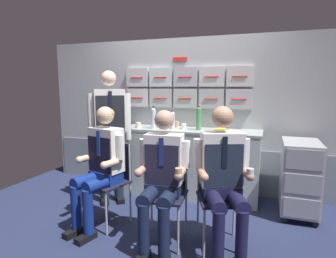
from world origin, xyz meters
TOP-DOWN VIEW (x-y plane):
  - ground at (0.00, 0.00)m, footprint 4.80×4.80m
  - galley_bulkhead at (0.01, 1.37)m, footprint 4.20×0.14m
  - galley_counter at (0.20, 1.09)m, footprint 1.88×0.53m
  - service_trolley at (1.57, 0.91)m, footprint 0.40×0.65m
  - folding_chair_left at (-0.38, 0.08)m, footprint 0.49×0.49m
  - crew_member_left at (-0.43, -0.08)m, footprint 0.51×0.65m
  - folding_chair_right at (0.29, -0.06)m, footprint 0.43×0.43m
  - crew_member_right at (0.30, -0.22)m, footprint 0.49×0.61m
  - folding_chair_by_counter at (0.78, 0.03)m, footprint 0.52×0.52m
  - crew_member_by_counter at (0.84, -0.12)m, footprint 0.56×0.69m
  - crew_member_standing at (-0.67, 0.54)m, footprint 0.44×0.40m
  - water_bottle_clear at (0.34, 1.07)m, footprint 0.07×0.07m
  - sparkling_bottle_green at (-0.27, 1.00)m, footprint 0.07×0.07m
  - water_bottle_short at (-0.01, 1.02)m, footprint 0.06×0.06m
  - coffee_cup_spare at (0.13, 1.09)m, footprint 0.07×0.07m
  - espresso_cup_small at (-0.48, 0.97)m, footprint 0.07×0.07m
  - coffee_cup_white at (0.00, 1.20)m, footprint 0.07×0.07m
  - snack_banana at (0.62, 1.11)m, footprint 0.17×0.10m

SIDE VIEW (x-z plane):
  - ground at x=0.00m, z-range -0.04..0.00m
  - galley_counter at x=0.20m, z-range 0.00..0.92m
  - service_trolley at x=1.57m, z-range 0.03..0.90m
  - folding_chair_left at x=-0.38m, z-range 0.11..0.98m
  - folding_chair_right at x=0.29m, z-range 0.11..0.98m
  - folding_chair_by_counter at x=0.78m, z-range 0.11..0.98m
  - crew_member_right at x=0.30m, z-range 0.07..1.33m
  - crew_member_left at x=-0.43m, z-range 0.07..1.34m
  - crew_member_by_counter at x=0.84m, z-range 0.08..1.38m
  - snack_banana at x=0.62m, z-range 0.91..0.95m
  - coffee_cup_spare at x=0.13m, z-range 0.92..0.99m
  - espresso_cup_small at x=-0.48m, z-range 0.92..0.99m
  - coffee_cup_white at x=0.00m, z-range 0.92..1.00m
  - crew_member_standing at x=-0.67m, z-range 0.16..1.83m
  - water_bottle_short at x=-0.01m, z-range 0.91..1.16m
  - sparkling_bottle_green at x=-0.27m, z-range 0.91..1.21m
  - water_bottle_clear at x=0.34m, z-range 0.91..1.23m
  - galley_bulkhead at x=0.01m, z-range 0.00..2.15m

